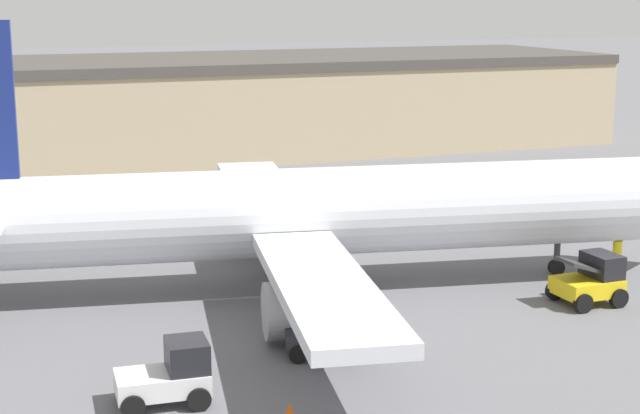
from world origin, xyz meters
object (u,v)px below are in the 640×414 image
(airplane, at_px, (298,214))
(baggage_tug, at_px, (332,331))
(safety_cone_near, at_px, (290,411))
(ground_crew_worker, at_px, (617,254))
(pushback_tug, at_px, (170,375))
(belt_loader_truck, at_px, (591,280))

(airplane, xyz_separation_m, baggage_tug, (-1.50, -7.66, -2.45))
(airplane, relative_size, safety_cone_near, 67.58)
(ground_crew_worker, relative_size, safety_cone_near, 3.35)
(ground_crew_worker, bearing_deg, pushback_tug, 41.53)
(baggage_tug, height_order, belt_loader_truck, belt_loader_truck)
(ground_crew_worker, xyz_separation_m, belt_loader_truck, (-3.58, -2.97, 0.00))
(pushback_tug, bearing_deg, baggage_tug, 23.23)
(airplane, height_order, belt_loader_truck, airplane)
(belt_loader_truck, xyz_separation_m, safety_cone_near, (-15.21, -6.18, -0.71))
(ground_crew_worker, relative_size, baggage_tug, 0.59)
(belt_loader_truck, bearing_deg, safety_cone_near, -159.17)
(ground_crew_worker, xyz_separation_m, baggage_tug, (-15.58, -4.55, -0.13))
(belt_loader_truck, relative_size, pushback_tug, 0.87)
(pushback_tug, relative_size, safety_cone_near, 5.36)
(airplane, xyz_separation_m, pushback_tug, (-7.73, -9.78, -2.38))
(pushback_tug, distance_m, safety_cone_near, 3.96)
(airplane, bearing_deg, ground_crew_worker, -1.95)
(safety_cone_near, bearing_deg, ground_crew_worker, 25.96)
(airplane, distance_m, pushback_tug, 12.69)
(safety_cone_near, bearing_deg, baggage_tug, 55.12)
(safety_cone_near, bearing_deg, pushback_tug, 140.56)
(baggage_tug, height_order, pushback_tug, pushback_tug)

